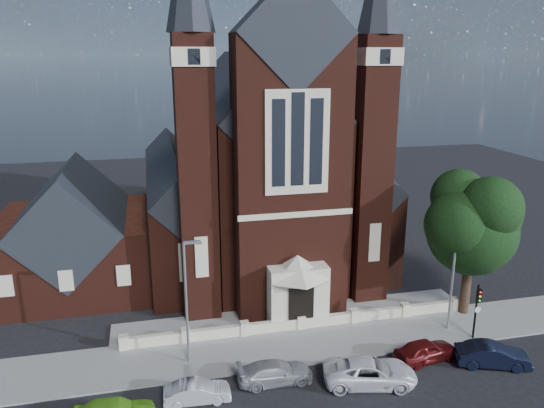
{
  "coord_description": "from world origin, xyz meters",
  "views": [
    {
      "loc": [
        -9.66,
        -25.64,
        18.62
      ],
      "look_at": [
        -0.77,
        12.0,
        7.71
      ],
      "focal_mm": 35.0,
      "sensor_mm": 36.0,
      "label": 1
    }
  ],
  "objects": [
    {
      "name": "forecourt_paving",
      "position": [
        0.0,
        8.5,
        0.0
      ],
      "size": [
        26.0,
        3.0,
        0.14
      ],
      "primitive_type": "cube",
      "color": "gray",
      "rests_on": "ground"
    },
    {
      "name": "car_dark_red",
      "position": [
        6.55,
        0.88,
        0.71
      ],
      "size": [
        4.36,
        2.32,
        1.41
      ],
      "primitive_type": "imported",
      "rotation": [
        0.0,
        0.0,
        1.74
      ],
      "color": "#570F0F",
      "rests_on": "ground"
    },
    {
      "name": "street_lamp_right",
      "position": [
        10.09,
        4.0,
        4.6
      ],
      "size": [
        1.16,
        0.22,
        8.09
      ],
      "color": "gray",
      "rests_on": "ground"
    },
    {
      "name": "street_tree",
      "position": [
        12.6,
        5.71,
        6.96
      ],
      "size": [
        6.4,
        6.6,
        10.7
      ],
      "color": "black",
      "rests_on": "ground"
    },
    {
      "name": "car_navy",
      "position": [
        10.28,
        -0.61,
        0.73
      ],
      "size": [
        4.7,
        2.94,
        1.46
      ],
      "primitive_type": "imported",
      "rotation": [
        0.0,
        0.0,
        1.23
      ],
      "color": "black",
      "rests_on": "ground"
    },
    {
      "name": "ground",
      "position": [
        0.0,
        15.0,
        0.0
      ],
      "size": [
        120.0,
        120.0,
        0.0
      ],
      "primitive_type": "plane",
      "color": "black",
      "rests_on": "ground"
    },
    {
      "name": "traffic_signal",
      "position": [
        11.0,
        2.43,
        2.58
      ],
      "size": [
        0.28,
        0.42,
        4.0
      ],
      "color": "black",
      "rests_on": "ground"
    },
    {
      "name": "car_silver_b",
      "position": [
        -3.21,
        0.82,
        0.65
      ],
      "size": [
        4.49,
        1.89,
        1.29
      ],
      "primitive_type": "imported",
      "rotation": [
        0.0,
        0.0,
        1.55
      ],
      "color": "#989B9F",
      "rests_on": "ground"
    },
    {
      "name": "pavement_strip",
      "position": [
        0.0,
        4.5,
        0.0
      ],
      "size": [
        60.0,
        5.0,
        0.12
      ],
      "primitive_type": "cube",
      "color": "gray",
      "rests_on": "ground"
    },
    {
      "name": "church",
      "position": [
        -0.0,
        22.94,
        8.19
      ],
      "size": [
        20.01,
        34.9,
        29.2
      ],
      "color": "#431B12",
      "rests_on": "ground"
    },
    {
      "name": "car_white_suv",
      "position": [
        2.13,
        -0.6,
        0.76
      ],
      "size": [
        5.85,
        3.63,
        1.51
      ],
      "primitive_type": "imported",
      "rotation": [
        0.0,
        0.0,
        1.35
      ],
      "color": "white",
      "rests_on": "ground"
    },
    {
      "name": "forecourt_wall",
      "position": [
        0.0,
        6.5,
        0.0
      ],
      "size": [
        24.0,
        0.4,
        0.9
      ],
      "primitive_type": "cube",
      "color": "beige",
      "rests_on": "ground"
    },
    {
      "name": "car_silver_a",
      "position": [
        -7.87,
        0.05,
        0.61
      ],
      "size": [
        3.75,
        1.44,
        1.22
      ],
      "primitive_type": "imported",
      "rotation": [
        0.0,
        0.0,
        1.53
      ],
      "color": "#B9BBC2",
      "rests_on": "ground"
    },
    {
      "name": "street_lamp_left",
      "position": [
        -7.91,
        4.0,
        4.6
      ],
      "size": [
        1.16,
        0.22,
        8.09
      ],
      "color": "gray",
      "rests_on": "ground"
    },
    {
      "name": "parish_hall",
      "position": [
        -16.0,
        18.0,
        4.01
      ],
      "size": [
        12.0,
        12.2,
        10.24
      ],
      "color": "#431B12",
      "rests_on": "ground"
    }
  ]
}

